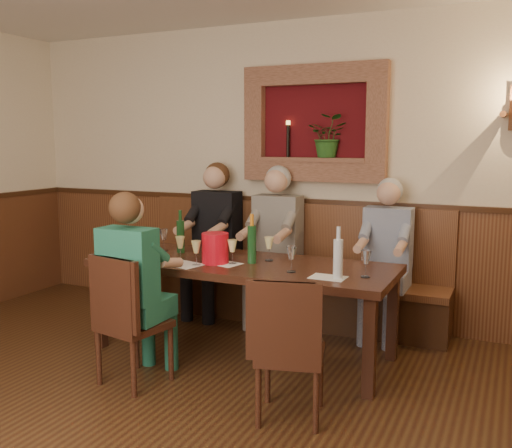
{
  "coord_description": "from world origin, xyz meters",
  "views": [
    {
      "loc": [
        1.95,
        -2.09,
        1.7
      ],
      "look_at": [
        0.1,
        1.9,
        1.05
      ],
      "focal_mm": 40.0,
      "sensor_mm": 36.0,
      "label": 1
    }
  ],
  "objects": [
    {
      "name": "bench",
      "position": [
        0.0,
        2.79,
        0.33
      ],
      "size": [
        3.0,
        0.45,
        1.11
      ],
      "color": "#381E0F",
      "rests_on": "ground"
    },
    {
      "name": "person_chair_front",
      "position": [
        -0.44,
        1.07,
        0.56
      ],
      "size": [
        0.39,
        0.48,
        1.36
      ],
      "color": "#185557",
      "rests_on": "ground"
    },
    {
      "name": "wine_glass_2",
      "position": [
        0.48,
        1.68,
        0.85
      ],
      "size": [
        0.08,
        0.08,
        0.19
      ],
      "primitive_type": null,
      "color": "white",
      "rests_on": "dining_table"
    },
    {
      "name": "tasting_sheet_c",
      "position": [
        0.78,
        1.63,
        0.75
      ],
      "size": [
        0.25,
        0.18,
        0.0
      ],
      "primitive_type": "cube",
      "rotation": [
        0.0,
        0.0,
        -0.03
      ],
      "color": "white",
      "rests_on": "dining_table"
    },
    {
      "name": "wine_bottle_green_a",
      "position": [
        0.09,
        1.84,
        0.91
      ],
      "size": [
        0.09,
        0.09,
        0.39
      ],
      "rotation": [
        0.0,
        0.0,
        -0.32
      ],
      "color": "#19471E",
      "rests_on": "dining_table"
    },
    {
      "name": "wainscoting",
      "position": [
        0.0,
        -0.0,
        0.59
      ],
      "size": [
        6.02,
        6.02,
        1.15
      ],
      "color": "#502917",
      "rests_on": "ground"
    },
    {
      "name": "tasting_sheet_a",
      "position": [
        -0.91,
        1.76,
        0.75
      ],
      "size": [
        0.31,
        0.27,
        0.0
      ],
      "primitive_type": "cube",
      "rotation": [
        0.0,
        0.0,
        0.39
      ],
      "color": "white",
      "rests_on": "dining_table"
    },
    {
      "name": "room_shell",
      "position": [
        0.0,
        0.0,
        1.89
      ],
      "size": [
        6.04,
        6.04,
        2.82
      ],
      "color": "beige",
      "rests_on": "ground"
    },
    {
      "name": "wine_glass_3",
      "position": [
        0.18,
        1.97,
        0.85
      ],
      "size": [
        0.08,
        0.08,
        0.19
      ],
      "primitive_type": null,
      "color": "#FFEE98",
      "rests_on": "dining_table"
    },
    {
      "name": "tasting_sheet_b",
      "position": [
        -0.09,
        1.73,
        0.75
      ],
      "size": [
        0.29,
        0.23,
        0.0
      ],
      "primitive_type": "cube",
      "rotation": [
        0.0,
        0.0,
        -0.22
      ],
      "color": "white",
      "rests_on": "dining_table"
    },
    {
      "name": "wine_glass_7",
      "position": [
        -0.81,
        1.97,
        0.85
      ],
      "size": [
        0.08,
        0.08,
        0.19
      ],
      "primitive_type": null,
      "color": "white",
      "rests_on": "dining_table"
    },
    {
      "name": "wine_glass_0",
      "position": [
        -0.47,
        1.7,
        0.85
      ],
      "size": [
        0.08,
        0.08,
        0.19
      ],
      "primitive_type": null,
      "color": "#FFEE98",
      "rests_on": "dining_table"
    },
    {
      "name": "chair_near_left",
      "position": [
        -0.44,
        1.01,
        0.27
      ],
      "size": [
        0.48,
        0.48,
        0.93
      ],
      "rotation": [
        0.0,
        0.0,
        -0.19
      ],
      "color": "black",
      "rests_on": "ground"
    },
    {
      "name": "water_bottle",
      "position": [
        0.85,
        1.63,
        0.9
      ],
      "size": [
        0.09,
        0.09,
        0.37
      ],
      "rotation": [
        0.0,
        0.0,
        -0.33
      ],
      "color": "silver",
      "rests_on": "dining_table"
    },
    {
      "name": "wine_bottle_green_b",
      "position": [
        -0.63,
        1.96,
        0.9
      ],
      "size": [
        0.08,
        0.08,
        0.37
      ],
      "rotation": [
        0.0,
        0.0,
        0.16
      ],
      "color": "#19471E",
      "rests_on": "dining_table"
    },
    {
      "name": "wall_niche",
      "position": [
        0.24,
        2.94,
        1.81
      ],
      "size": [
        1.36,
        0.3,
        1.06
      ],
      "color": "#4F0B0F",
      "rests_on": "ground"
    },
    {
      "name": "person_bench_right",
      "position": [
        0.95,
        2.69,
        0.57
      ],
      "size": [
        0.4,
        0.49,
        1.38
      ],
      "color": "navy",
      "rests_on": "ground"
    },
    {
      "name": "tasting_sheet_d",
      "position": [
        -0.37,
        1.57,
        0.75
      ],
      "size": [
        0.35,
        0.29,
        0.0
      ],
      "primitive_type": "cube",
      "rotation": [
        0.0,
        0.0,
        -0.24
      ],
      "color": "white",
      "rests_on": "dining_table"
    },
    {
      "name": "wine_glass_1",
      "position": [
        1.01,
        1.75,
        0.85
      ],
      "size": [
        0.08,
        0.08,
        0.19
      ],
      "primitive_type": null,
      "color": "white",
      "rests_on": "dining_table"
    },
    {
      "name": "person_bench_left",
      "position": [
        -0.73,
        2.69,
        0.62
      ],
      "size": [
        0.45,
        0.55,
        1.49
      ],
      "color": "black",
      "rests_on": "ground"
    },
    {
      "name": "person_bench_mid",
      "position": [
        -0.08,
        2.69,
        0.61
      ],
      "size": [
        0.44,
        0.54,
        1.47
      ],
      "color": "#504D49",
      "rests_on": "ground"
    },
    {
      "name": "wine_glass_6",
      "position": [
        -0.03,
        1.74,
        0.85
      ],
      "size": [
        0.08,
        0.08,
        0.19
      ],
      "primitive_type": null,
      "color": "#FFEE98",
      "rests_on": "dining_table"
    },
    {
      "name": "chair_near_right",
      "position": [
        0.75,
        0.99,
        0.26
      ],
      "size": [
        0.49,
        0.49,
        0.9
      ],
      "rotation": [
        0.0,
        0.0,
        0.25
      ],
      "color": "black",
      "rests_on": "ground"
    },
    {
      "name": "wine_glass_5",
      "position": [
        -0.94,
        1.73,
        0.85
      ],
      "size": [
        0.08,
        0.08,
        0.19
      ],
      "primitive_type": null,
      "color": "#FFEE98",
      "rests_on": "dining_table"
    },
    {
      "name": "dining_table",
      "position": [
        0.0,
        1.85,
        0.68
      ],
      "size": [
        2.4,
        0.9,
        0.75
      ],
      "color": "black",
      "rests_on": "ground"
    },
    {
      "name": "spittoon_bucket",
      "position": [
        -0.16,
        1.72,
        0.87
      ],
      "size": [
        0.28,
        0.28,
        0.24
      ],
      "primitive_type": "cylinder",
      "rotation": [
        0.0,
        0.0,
        0.43
      ],
      "color": "red",
      "rests_on": "dining_table"
    },
    {
      "name": "wine_glass_4",
      "position": [
        -0.26,
        1.58,
        0.85
      ],
      "size": [
        0.08,
        0.08,
        0.19
      ],
      "primitive_type": null,
      "color": "#FFEE98",
      "rests_on": "dining_table"
    }
  ]
}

